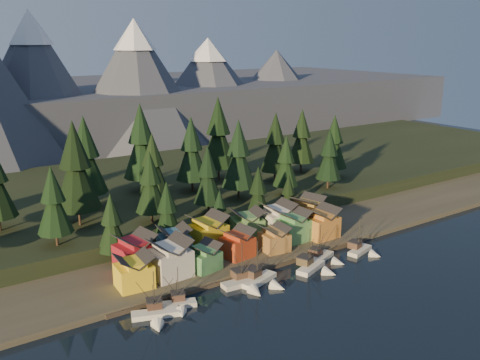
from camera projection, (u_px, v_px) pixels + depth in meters
ground at (294, 296)px, 124.34m from camera, size 500.00×500.00×0.00m
shore_strip at (205, 241)px, 155.96m from camera, size 400.00×50.00×1.50m
hillside at (135, 194)px, 195.14m from camera, size 420.00×100.00×6.00m
dock at (253, 270)px, 137.34m from camera, size 80.00×4.00×1.00m
mountain_ridge at (30, 100)px, 285.16m from camera, size 560.00×190.00×90.00m
boat_0 at (156, 310)px, 113.93m from camera, size 10.88×11.29×11.39m
boat_1 at (179, 300)px, 118.43m from camera, size 8.47×9.01×10.38m
boat_2 at (246, 278)px, 128.68m from camera, size 11.49×12.38×12.03m
boat_3 at (263, 275)px, 130.19m from camera, size 11.26×11.72×12.03m
boat_4 at (315, 262)px, 137.43m from camera, size 10.64×11.21×12.33m
boat_5 at (325, 254)px, 143.75m from camera, size 10.26×10.67×10.92m
boat_6 at (363, 246)px, 148.57m from camera, size 9.49×10.03×11.20m
house_front_0 at (134, 270)px, 124.74m from camera, size 8.71×8.30×8.08m
house_front_1 at (170, 257)px, 130.39m from camera, size 9.75×9.40×9.59m
house_front_2 at (204, 256)px, 134.51m from camera, size 8.21×8.26×6.96m
house_front_3 at (237, 242)px, 142.26m from camera, size 8.52×8.21×7.76m
house_front_4 at (274, 238)px, 146.56m from camera, size 7.51×8.00×7.04m
house_front_5 at (293, 225)px, 153.25m from camera, size 8.80×8.03×9.06m
house_front_6 at (321, 221)px, 156.22m from camera, size 9.15×8.66×9.00m
house_back_0 at (135, 251)px, 133.62m from camera, size 9.89×9.59×9.62m
house_back_1 at (174, 242)px, 140.92m from camera, size 9.03×9.11×8.78m
house_back_2 at (208, 231)px, 147.06m from camera, size 10.02×9.32×9.92m
house_back_3 at (247, 223)px, 155.28m from camera, size 10.07×9.38×8.67m
house_back_4 at (278, 218)px, 158.35m from camera, size 9.43×9.10×9.71m
house_back_5 at (308, 210)px, 165.38m from camera, size 10.15×10.23×9.44m
tree_hill_2 at (53, 202)px, 136.01m from camera, size 9.17×9.17×21.37m
tree_hill_3 at (76, 169)px, 149.75m from camera, size 13.06×13.06×30.42m
tree_hill_4 at (86, 158)px, 166.22m from camera, size 12.59×12.59×29.32m
tree_hill_5 at (151, 184)px, 152.94m from camera, size 9.19×9.19×21.41m
tree_hill_6 at (153, 166)px, 168.94m from camera, size 10.15×10.15×23.65m
tree_hill_7 at (208, 177)px, 161.24m from camera, size 9.12×9.12×21.25m
tree_hill_8 at (192, 151)px, 183.96m from camera, size 11.39×11.39×26.54m
tree_hill_9 at (239, 156)px, 174.77m from camera, size 11.55×11.55×26.91m
tree_hill_10 at (218, 135)px, 198.39m from camera, size 13.52×13.52×31.50m
tree_hill_11 at (286, 163)px, 180.44m from camera, size 8.92×8.92×20.78m
tree_hill_12 at (275, 144)px, 196.79m from camera, size 11.21×11.21×26.12m
tree_hill_13 at (329, 156)px, 188.60m from camera, size 9.26×9.26×21.56m
tree_hill_14 at (302, 138)px, 211.53m from camera, size 10.87×10.87×25.33m
tree_hill_15 at (141, 144)px, 183.62m from camera, size 13.28×13.28×30.93m
tree_hill_17 at (334, 144)px, 202.73m from camera, size 10.45×10.45×24.34m
tree_shore_0 at (112, 224)px, 137.79m from camera, size 7.98×7.98×18.59m
tree_shore_1 at (167, 212)px, 146.47m from camera, size 8.26×8.26×19.24m
tree_shore_2 at (220, 211)px, 156.51m from camera, size 6.06×6.06×14.12m
tree_shore_3 at (258, 194)px, 163.46m from camera, size 8.25×8.25×19.23m
tree_shore_4 at (288, 195)px, 170.63m from camera, size 6.44×6.44×15.00m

